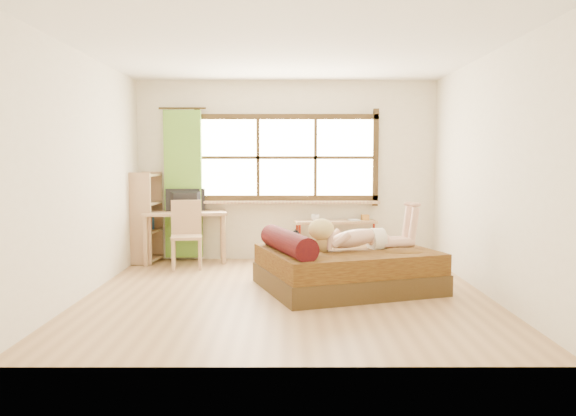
{
  "coord_description": "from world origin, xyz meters",
  "views": [
    {
      "loc": [
        0.01,
        -6.26,
        1.53
      ],
      "look_at": [
        0.02,
        0.2,
        0.96
      ],
      "focal_mm": 35.0,
      "sensor_mm": 36.0,
      "label": 1
    }
  ],
  "objects_px": {
    "kitten": "(286,238)",
    "bookshelf": "(146,217)",
    "bed": "(343,267)",
    "pipe_shelf": "(336,231)",
    "chair": "(186,230)",
    "woman": "(361,225)",
    "desk": "(185,218)"
  },
  "relations": [
    {
      "from": "woman",
      "to": "pipe_shelf",
      "type": "relative_size",
      "value": 1.06
    },
    {
      "from": "woman",
      "to": "pipe_shelf",
      "type": "xyz_separation_m",
      "value": [
        -0.12,
        1.84,
        -0.31
      ]
    },
    {
      "from": "woman",
      "to": "kitten",
      "type": "bearing_deg",
      "value": 151.67
    },
    {
      "from": "desk",
      "to": "woman",
      "type": "bearing_deg",
      "value": -45.93
    },
    {
      "from": "desk",
      "to": "pipe_shelf",
      "type": "height_order",
      "value": "desk"
    },
    {
      "from": "bed",
      "to": "chair",
      "type": "distance_m",
      "value": 2.48
    },
    {
      "from": "bed",
      "to": "desk",
      "type": "relative_size",
      "value": 1.77
    },
    {
      "from": "woman",
      "to": "kitten",
      "type": "distance_m",
      "value": 0.9
    },
    {
      "from": "kitten",
      "to": "chair",
      "type": "height_order",
      "value": "chair"
    },
    {
      "from": "chair",
      "to": "bookshelf",
      "type": "height_order",
      "value": "bookshelf"
    },
    {
      "from": "pipe_shelf",
      "to": "bookshelf",
      "type": "xyz_separation_m",
      "value": [
        -2.82,
        -0.09,
        0.23
      ]
    },
    {
      "from": "desk",
      "to": "bookshelf",
      "type": "distance_m",
      "value": 0.58
    },
    {
      "from": "desk",
      "to": "bookshelf",
      "type": "bearing_deg",
      "value": 166.86
    },
    {
      "from": "desk",
      "to": "pipe_shelf",
      "type": "relative_size",
      "value": 1.03
    },
    {
      "from": "desk",
      "to": "bookshelf",
      "type": "height_order",
      "value": "bookshelf"
    },
    {
      "from": "chair",
      "to": "bookshelf",
      "type": "relative_size",
      "value": 0.71
    },
    {
      "from": "woman",
      "to": "desk",
      "type": "xyz_separation_m",
      "value": [
        -2.36,
        1.72,
        -0.1
      ]
    },
    {
      "from": "kitten",
      "to": "chair",
      "type": "distance_m",
      "value": 1.85
    },
    {
      "from": "woman",
      "to": "chair",
      "type": "bearing_deg",
      "value": 130.68
    },
    {
      "from": "bed",
      "to": "pipe_shelf",
      "type": "distance_m",
      "value": 1.82
    },
    {
      "from": "bed",
      "to": "woman",
      "type": "height_order",
      "value": "woman"
    },
    {
      "from": "woman",
      "to": "pipe_shelf",
      "type": "height_order",
      "value": "woman"
    },
    {
      "from": "bed",
      "to": "bookshelf",
      "type": "xyz_separation_m",
      "value": [
        -2.75,
        1.72,
        0.42
      ]
    },
    {
      "from": "bed",
      "to": "pipe_shelf",
      "type": "height_order",
      "value": "bed"
    },
    {
      "from": "bed",
      "to": "pipe_shelf",
      "type": "relative_size",
      "value": 1.82
    },
    {
      "from": "bed",
      "to": "bookshelf",
      "type": "relative_size",
      "value": 1.72
    },
    {
      "from": "bed",
      "to": "pipe_shelf",
      "type": "bearing_deg",
      "value": 69.21
    },
    {
      "from": "pipe_shelf",
      "to": "woman",
      "type": "bearing_deg",
      "value": -94.11
    },
    {
      "from": "woman",
      "to": "chair",
      "type": "xyz_separation_m",
      "value": [
        -2.28,
        1.36,
        -0.23
      ]
    },
    {
      "from": "kitten",
      "to": "bookshelf",
      "type": "distance_m",
      "value": 2.62
    },
    {
      "from": "bed",
      "to": "kitten",
      "type": "height_order",
      "value": "bed"
    },
    {
      "from": "chair",
      "to": "bookshelf",
      "type": "bearing_deg",
      "value": 139.26
    }
  ]
}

